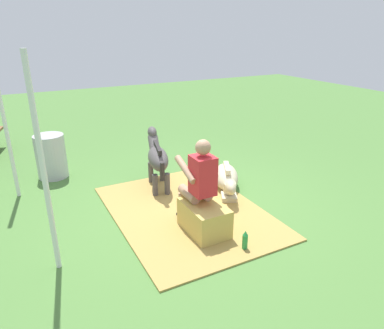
% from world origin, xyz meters
% --- Properties ---
extents(ground_plane, '(24.00, 24.00, 0.00)m').
position_xyz_m(ground_plane, '(0.00, 0.00, 0.00)').
color(ground_plane, '#4C7A38').
extents(hay_patch, '(2.85, 2.08, 0.02)m').
position_xyz_m(hay_patch, '(-0.16, 0.20, 0.01)').
color(hay_patch, '#AD8C47').
rests_on(hay_patch, ground).
extents(hay_bale, '(0.71, 0.47, 0.42)m').
position_xyz_m(hay_bale, '(-0.76, 0.25, 0.21)').
color(hay_bale, tan).
rests_on(hay_bale, ground).
extents(person_seated, '(0.66, 0.41, 1.30)m').
position_xyz_m(person_seated, '(-0.60, 0.25, 0.71)').
color(person_seated, tan).
rests_on(person_seated, ground).
extents(pony_standing, '(1.32, 0.55, 0.92)m').
position_xyz_m(pony_standing, '(0.88, 0.23, 0.55)').
color(pony_standing, '#4C4747').
rests_on(pony_standing, ground).
extents(pony_lying, '(1.31, 0.86, 0.42)m').
position_xyz_m(pony_lying, '(0.26, -0.77, 0.19)').
color(pony_lying, beige).
rests_on(pony_lying, ground).
extents(soda_bottle, '(0.07, 0.07, 0.27)m').
position_xyz_m(soda_bottle, '(-1.36, 0.00, 0.13)').
color(soda_bottle, '#268C3F').
rests_on(soda_bottle, ground).
extents(water_barrel, '(0.53, 0.53, 0.80)m').
position_xyz_m(water_barrel, '(2.20, 1.78, 0.40)').
color(water_barrel, '#B2B2B7').
rests_on(water_barrel, ground).
extents(tent_pole_left, '(0.06, 0.06, 2.43)m').
position_xyz_m(tent_pole_left, '(-0.62, 2.11, 1.21)').
color(tent_pole_left, silver).
rests_on(tent_pole_left, ground).
extents(tent_pole_right, '(0.06, 0.06, 2.43)m').
position_xyz_m(tent_pole_right, '(1.62, 2.41, 1.21)').
color(tent_pole_right, silver).
rests_on(tent_pole_right, ground).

